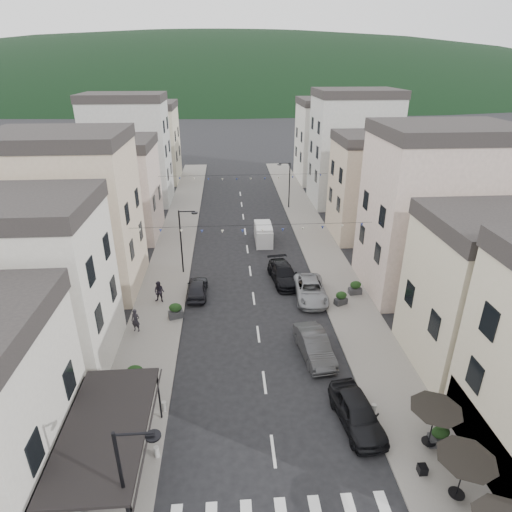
% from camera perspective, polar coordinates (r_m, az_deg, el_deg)
% --- Properties ---
extents(sidewalk_left, '(4.00, 76.00, 0.12)m').
position_cam_1_polar(sidewalk_left, '(45.14, -10.78, 1.21)').
color(sidewalk_left, slate).
rests_on(sidewalk_left, ground).
extents(sidewalk_right, '(4.00, 76.00, 0.12)m').
position_cam_1_polar(sidewalk_right, '(45.77, 8.19, 1.74)').
color(sidewalk_right, slate).
rests_on(sidewalk_right, ground).
extents(hill_backdrop, '(640.00, 360.00, 70.00)m').
position_cam_1_polar(hill_backdrop, '(309.68, -3.92, 21.37)').
color(hill_backdrop, black).
rests_on(hill_backdrop, ground).
extents(boutique_awning, '(3.77, 7.50, 3.28)m').
position_cam_1_polar(boutique_awning, '(21.03, -18.72, -20.95)').
color(boutique_awning, black).
rests_on(boutique_awning, ground).
extents(buildings_row_left, '(10.20, 54.16, 14.00)m').
position_cam_1_polar(buildings_row_left, '(49.94, -18.77, 9.98)').
color(buildings_row_left, beige).
rests_on(buildings_row_left, ground).
extents(buildings_row_right, '(10.20, 54.16, 14.50)m').
position_cam_1_polar(buildings_row_right, '(49.93, 15.58, 10.62)').
color(buildings_row_right, beige).
rests_on(buildings_row_right, ground).
extents(cafe_terrace, '(2.50, 8.10, 2.53)m').
position_cam_1_polar(cafe_terrace, '(21.72, 26.12, -23.58)').
color(cafe_terrace, black).
rests_on(cafe_terrace, ground).
extents(streetlamp_left_near, '(1.70, 0.56, 6.00)m').
position_cam_1_polar(streetlamp_left_near, '(18.34, -16.53, -26.55)').
color(streetlamp_left_near, black).
rests_on(streetlamp_left_near, ground).
extents(streetlamp_left_far, '(1.70, 0.56, 6.00)m').
position_cam_1_polar(streetlamp_left_far, '(38.05, -9.61, 2.72)').
color(streetlamp_left_far, black).
rests_on(streetlamp_left_far, ground).
extents(streetlamp_right_far, '(1.70, 0.56, 6.00)m').
position_cam_1_polar(streetlamp_right_far, '(55.52, 4.20, 10.01)').
color(streetlamp_right_far, black).
rests_on(streetlamp_right_far, ground).
extents(bollards, '(11.66, 10.26, 0.60)m').
position_cam_1_polar(bollards, '(22.76, 2.48, -24.80)').
color(bollards, gray).
rests_on(bollards, ground).
extents(bunting_near, '(19.00, 0.28, 0.62)m').
position_cam_1_polar(bunting_near, '(33.47, -0.45, 3.57)').
color(bunting_near, black).
rests_on(bunting_near, ground).
extents(bunting_far, '(19.00, 0.28, 0.62)m').
position_cam_1_polar(bunting_far, '(48.72, -1.65, 10.35)').
color(bunting_far, black).
rests_on(bunting_far, ground).
extents(parked_car_a, '(2.45, 4.87, 1.59)m').
position_cam_1_polar(parked_car_a, '(24.60, 13.34, -19.60)').
color(parked_car_a, black).
rests_on(parked_car_a, ground).
extents(parked_car_b, '(2.21, 4.91, 1.57)m').
position_cam_1_polar(parked_car_b, '(28.68, 7.80, -11.76)').
color(parked_car_b, '#333436').
rests_on(parked_car_b, ground).
extents(parked_car_c, '(2.64, 5.35, 1.46)m').
position_cam_1_polar(parked_car_c, '(35.03, 7.26, -4.52)').
color(parked_car_c, gray).
rests_on(parked_car_c, ground).
extents(parked_car_d, '(2.75, 5.36, 1.49)m').
position_cam_1_polar(parked_car_d, '(37.35, 3.70, -2.38)').
color(parked_car_d, black).
rests_on(parked_car_d, ground).
extents(parked_car_e, '(1.66, 4.03, 1.37)m').
position_cam_1_polar(parked_car_e, '(35.48, -7.86, -4.24)').
color(parked_car_e, black).
rests_on(parked_car_e, ground).
extents(delivery_van, '(1.73, 4.31, 2.06)m').
position_cam_1_polar(delivery_van, '(45.27, 0.99, 3.04)').
color(delivery_van, silver).
rests_on(delivery_van, ground).
extents(pedestrian_a, '(0.71, 0.56, 1.73)m').
position_cam_1_polar(pedestrian_a, '(31.65, -15.75, -8.27)').
color(pedestrian_a, black).
rests_on(pedestrian_a, sidewalk_left).
extents(pedestrian_b, '(1.01, 0.88, 1.78)m').
position_cam_1_polar(pedestrian_b, '(34.78, -12.77, -4.68)').
color(pedestrian_b, '#231E29').
rests_on(pedestrian_b, sidewalk_left).
extents(planter_la, '(1.21, 0.87, 1.23)m').
position_cam_1_polar(planter_la, '(27.29, -15.77, -14.96)').
color(planter_la, '#2B2B2D').
rests_on(planter_la, sidewalk_left).
extents(planter_lb, '(1.21, 0.88, 1.21)m').
position_cam_1_polar(planter_lb, '(32.64, -10.67, -7.19)').
color(planter_lb, '#2F2F32').
rests_on(planter_lb, sidewalk_left).
extents(planter_ra, '(1.08, 0.65, 1.16)m').
position_cam_1_polar(planter_ra, '(24.82, 23.30, -21.20)').
color(planter_ra, '#2F2F31').
rests_on(planter_ra, sidewalk_right).
extents(planter_rb, '(1.13, 0.90, 1.11)m').
position_cam_1_polar(planter_rb, '(34.43, 11.27, -5.52)').
color(planter_rb, '#2D2D2F').
rests_on(planter_rb, sidewalk_right).
extents(planter_rc, '(1.09, 0.67, 1.16)m').
position_cam_1_polar(planter_rc, '(36.13, 13.10, -4.13)').
color(planter_rc, '#333336').
rests_on(planter_rc, sidewalk_right).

